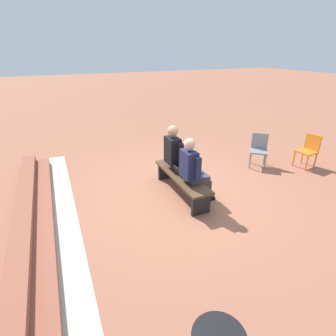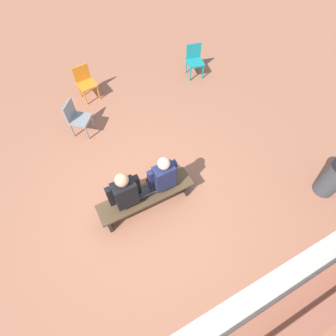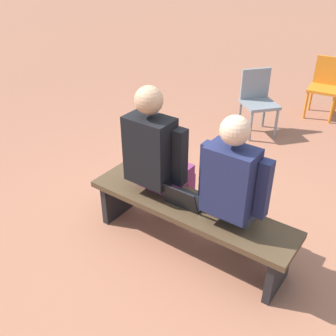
% 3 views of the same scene
% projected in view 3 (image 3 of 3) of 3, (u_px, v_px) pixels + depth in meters
% --- Properties ---
extents(ground_plane, '(60.00, 60.00, 0.00)m').
position_uv_depth(ground_plane, '(178.00, 245.00, 3.44)').
color(ground_plane, '#9E6047').
extents(bench, '(1.80, 0.44, 0.45)m').
position_uv_depth(bench, '(189.00, 214.00, 3.24)').
color(bench, '#4C3823').
rests_on(bench, ground).
extents(person_student, '(0.54, 0.68, 1.34)m').
position_uv_depth(person_student, '(236.00, 189.00, 2.92)').
color(person_student, '#383842').
rests_on(person_student, ground).
extents(person_adult, '(0.57, 0.72, 1.39)m').
position_uv_depth(person_adult, '(159.00, 158.00, 3.27)').
color(person_adult, '#7F2D5B').
rests_on(person_adult, ground).
extents(laptop, '(0.32, 0.29, 0.21)m').
position_uv_depth(laptop, '(185.00, 199.00, 3.17)').
color(laptop, black).
rests_on(laptop, bench).
extents(plastic_chair_far_left, '(0.47, 0.47, 0.84)m').
position_uv_depth(plastic_chair_far_left, '(326.00, 83.00, 5.67)').
color(plastic_chair_far_left, orange).
rests_on(plastic_chair_far_left, ground).
extents(plastic_chair_near_bench_left, '(0.59, 0.59, 0.84)m').
position_uv_depth(plastic_chair_near_bench_left, '(257.00, 98.00, 5.17)').
color(plastic_chair_near_bench_left, gray).
rests_on(plastic_chair_near_bench_left, ground).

